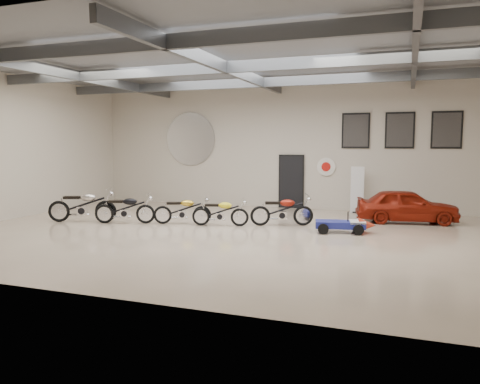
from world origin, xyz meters
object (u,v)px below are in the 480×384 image
(motorcycle_silver, at_px, (82,205))
(vintage_car, at_px, (407,206))
(go_kart, at_px, (345,222))
(motorcycle_gold, at_px, (182,209))
(motorcycle_red, at_px, (282,210))
(banner_stand, at_px, (357,189))
(motorcycle_black, at_px, (125,208))
(motorcycle_yellow, at_px, (220,212))

(motorcycle_silver, relative_size, vintage_car, 0.67)
(go_kart, bearing_deg, motorcycle_gold, 172.06)
(motorcycle_gold, distance_m, motorcycle_red, 3.23)
(banner_stand, bearing_deg, motorcycle_silver, -149.77)
(motorcycle_silver, height_order, vintage_car, motorcycle_silver)
(motorcycle_black, xyz_separation_m, vintage_car, (8.69, 3.37, 0.05))
(motorcycle_red, bearing_deg, motorcycle_black, 174.24)
(banner_stand, distance_m, motorcycle_black, 8.56)
(motorcycle_black, height_order, motorcycle_red, motorcycle_red)
(banner_stand, xyz_separation_m, motorcycle_gold, (-5.09, -4.49, -0.42))
(banner_stand, xyz_separation_m, motorcycle_red, (-1.96, -3.69, -0.38))
(motorcycle_black, distance_m, motorcycle_gold, 1.90)
(motorcycle_black, distance_m, motorcycle_red, 5.13)
(motorcycle_black, relative_size, motorcycle_gold, 1.06)
(motorcycle_silver, height_order, motorcycle_gold, motorcycle_silver)
(go_kart, bearing_deg, motorcycle_yellow, 171.81)
(vintage_car, bearing_deg, motorcycle_black, 101.76)
(motorcycle_silver, distance_m, go_kart, 8.59)
(go_kart, relative_size, vintage_car, 0.54)
(motorcycle_black, relative_size, go_kart, 1.10)
(motorcycle_black, xyz_separation_m, motorcycle_yellow, (3.11, 0.64, -0.04))
(motorcycle_yellow, bearing_deg, motorcycle_gold, 170.62)
(motorcycle_silver, bearing_deg, vintage_car, -2.30)
(banner_stand, distance_m, motorcycle_yellow, 5.82)
(banner_stand, distance_m, go_kart, 4.25)
(motorcycle_silver, relative_size, motorcycle_red, 1.12)
(motorcycle_gold, relative_size, vintage_car, 0.56)
(motorcycle_silver, xyz_separation_m, motorcycle_gold, (3.32, 0.78, -0.10))
(motorcycle_yellow, relative_size, go_kart, 1.01)
(banner_stand, distance_m, motorcycle_red, 4.20)
(motorcycle_silver, xyz_separation_m, motorcycle_yellow, (4.62, 0.86, -0.11))
(motorcycle_black, xyz_separation_m, go_kart, (7.01, 0.83, -0.19))
(banner_stand, height_order, motorcycle_gold, banner_stand)
(vintage_car, bearing_deg, motorcycle_red, 109.02)
(banner_stand, relative_size, motorcycle_yellow, 1.01)
(motorcycle_yellow, bearing_deg, motorcycle_black, 178.34)
(go_kart, distance_m, vintage_car, 3.05)
(motorcycle_gold, xyz_separation_m, go_kart, (5.19, 0.28, -0.16))
(banner_stand, height_order, motorcycle_red, banner_stand)
(motorcycle_silver, bearing_deg, go_kart, -14.65)
(go_kart, xyz_separation_m, vintage_car, (1.68, 2.54, 0.24))
(motorcycle_yellow, bearing_deg, motorcycle_silver, 177.33)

